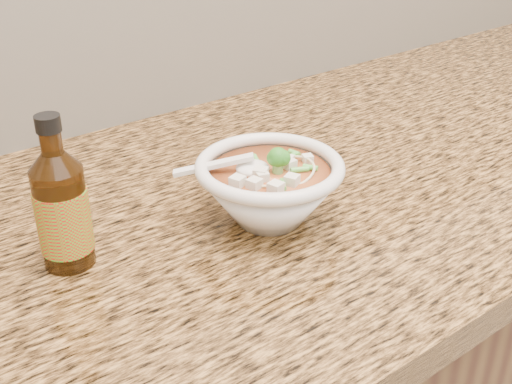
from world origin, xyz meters
TOP-DOWN VIEW (x-y plane):
  - counter_slab at (0.00, 1.68)m, footprint 4.00×0.68m
  - soup_bowl at (-0.16, 1.60)m, footprint 0.18×0.17m
  - hot_sauce_bottle at (-0.38, 1.66)m, footprint 0.06×0.06m

SIDE VIEW (x-z plane):
  - counter_slab at x=0.00m, z-range 0.86..0.90m
  - soup_bowl at x=-0.16m, z-range 0.89..0.99m
  - hot_sauce_bottle at x=-0.38m, z-range 0.88..1.05m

